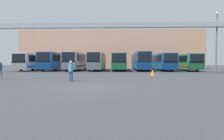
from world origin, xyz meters
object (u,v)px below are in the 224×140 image
object	(u,v)px
bus_slot_3	(97,61)
pedestrian_near_center	(0,70)
bus_slot_1	(55,61)
bus_slot_5	(140,60)
bus_slot_2	(76,60)
lamp_post	(217,40)
bus_slot_0	(36,61)
bus_slot_6	(162,61)
pedestrian_far_center	(71,70)
traffic_cone	(153,73)
bus_slot_7	(184,61)
bus_slot_4	(119,61)

from	to	relation	value
bus_slot_3	pedestrian_near_center	bearing A→B (deg)	-108.88
bus_slot_1	bus_slot_5	xyz separation A→B (m)	(16.48, 0.92, 0.04)
bus_slot_2	lamp_post	size ratio (longest dim) A/B	1.26
bus_slot_0	lamp_post	distance (m)	31.68
bus_slot_1	bus_slot_3	bearing A→B (deg)	-0.10
bus_slot_6	pedestrian_far_center	world-z (taller)	bus_slot_6
pedestrian_near_center	traffic_cone	xyz separation A→B (m)	(14.26, 5.21, -0.52)
pedestrian_near_center	bus_slot_2	bearing A→B (deg)	60.97
pedestrian_far_center	pedestrian_near_center	bearing A→B (deg)	-161.18
lamp_post	bus_slot_3	bearing A→B (deg)	156.69
bus_slot_1	bus_slot_5	size ratio (longest dim) A/B	0.85
bus_slot_3	bus_slot_7	bearing A→B (deg)	0.86
bus_slot_0	bus_slot_6	distance (m)	24.72
bus_slot_3	bus_slot_7	size ratio (longest dim) A/B	0.96
bus_slot_2	pedestrian_near_center	bearing A→B (deg)	-96.71
traffic_cone	pedestrian_near_center	bearing A→B (deg)	-159.93
bus_slot_0	pedestrian_near_center	world-z (taller)	bus_slot_0
bus_slot_1	bus_slot_2	distance (m)	4.13
bus_slot_6	traffic_cone	distance (m)	14.53
bus_slot_0	bus_slot_7	distance (m)	28.85
bus_slot_5	pedestrian_near_center	xyz separation A→B (m)	(-14.56, -19.42, -1.06)
bus_slot_1	pedestrian_far_center	world-z (taller)	bus_slot_1
bus_slot_7	pedestrian_far_center	distance (m)	25.75
bus_slot_7	bus_slot_0	bearing A→B (deg)	179.20
bus_slot_6	traffic_cone	xyz separation A→B (m)	(-4.42, -13.76, -1.42)
bus_slot_2	bus_slot_7	bearing A→B (deg)	0.10
bus_slot_3	lamp_post	world-z (taller)	lamp_post
bus_slot_0	bus_slot_6	bearing A→B (deg)	-0.38
pedestrian_far_center	traffic_cone	size ratio (longest dim) A/B	2.34
bus_slot_5	bus_slot_7	xyz separation A→B (m)	(8.24, -0.68, -0.20)
bus_slot_2	traffic_cone	size ratio (longest dim) A/B	15.71
bus_slot_1	pedestrian_near_center	bearing A→B (deg)	-84.08
pedestrian_far_center	traffic_cone	bearing A→B (deg)	69.69
bus_slot_3	bus_slot_5	bearing A→B (deg)	6.45
bus_slot_6	bus_slot_7	distance (m)	4.13
bus_slot_1	lamp_post	distance (m)	27.56
bus_slot_2	pedestrian_far_center	size ratio (longest dim) A/B	6.72
bus_slot_0	lamp_post	bearing A→B (deg)	-15.49
bus_slot_5	traffic_cone	xyz separation A→B (m)	(-0.30, -14.21, -1.58)
bus_slot_4	bus_slot_6	size ratio (longest dim) A/B	1.04
bus_slot_1	bus_slot_7	distance (m)	24.73
pedestrian_far_center	bus_slot_2	bearing A→B (deg)	131.99
bus_slot_1	pedestrian_far_center	xyz separation A→B (m)	(8.51, -19.75, -1.02)
bus_slot_2	bus_slot_3	bearing A→B (deg)	-2.92
pedestrian_near_center	traffic_cone	world-z (taller)	pedestrian_near_center
bus_slot_4	traffic_cone	xyz separation A→B (m)	(3.82, -13.99, -1.45)
bus_slot_0	bus_slot_1	distance (m)	4.17
bus_slot_2	lamp_post	distance (m)	23.72
bus_slot_1	bus_slot_4	bearing A→B (deg)	3.24
bus_slot_4	bus_slot_6	distance (m)	8.24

